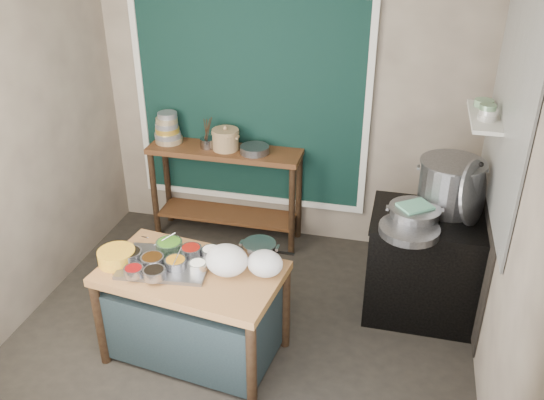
% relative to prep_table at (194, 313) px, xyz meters
% --- Properties ---
extents(floor, '(3.50, 3.00, 0.02)m').
position_rel_prep_table_xyz_m(floor, '(0.27, 0.38, -0.39)').
color(floor, '#29251F').
rests_on(floor, ground).
extents(back_wall, '(3.50, 0.02, 2.80)m').
position_rel_prep_table_xyz_m(back_wall, '(0.27, 1.89, 1.02)').
color(back_wall, gray).
rests_on(back_wall, floor).
extents(left_wall, '(0.02, 3.00, 2.80)m').
position_rel_prep_table_xyz_m(left_wall, '(-1.49, 0.38, 1.02)').
color(left_wall, gray).
rests_on(left_wall, floor).
extents(right_wall, '(0.02, 3.00, 2.80)m').
position_rel_prep_table_xyz_m(right_wall, '(2.03, 0.38, 1.02)').
color(right_wall, gray).
rests_on(right_wall, floor).
extents(curtain_panel, '(2.10, 0.02, 1.90)m').
position_rel_prep_table_xyz_m(curtain_panel, '(-0.08, 1.85, 0.98)').
color(curtain_panel, black).
rests_on(curtain_panel, back_wall).
extents(curtain_frame, '(2.22, 0.03, 2.02)m').
position_rel_prep_table_xyz_m(curtain_frame, '(-0.08, 1.84, 0.98)').
color(curtain_frame, beige).
rests_on(curtain_frame, back_wall).
extents(tile_panel, '(0.02, 1.70, 1.70)m').
position_rel_prep_table_xyz_m(tile_panel, '(2.00, 0.93, 1.48)').
color(tile_panel, '#B2B2AA').
rests_on(tile_panel, right_wall).
extents(soot_patch, '(0.01, 1.30, 1.30)m').
position_rel_prep_table_xyz_m(soot_patch, '(2.01, 1.03, 0.32)').
color(soot_patch, black).
rests_on(soot_patch, right_wall).
extents(wall_shelf, '(0.22, 0.70, 0.03)m').
position_rel_prep_table_xyz_m(wall_shelf, '(1.90, 1.23, 1.23)').
color(wall_shelf, beige).
rests_on(wall_shelf, right_wall).
extents(prep_table, '(1.33, 0.87, 0.75)m').
position_rel_prep_table_xyz_m(prep_table, '(0.00, 0.00, 0.00)').
color(prep_table, brown).
rests_on(prep_table, floor).
extents(back_counter, '(1.45, 0.40, 0.95)m').
position_rel_prep_table_xyz_m(back_counter, '(-0.28, 1.66, 0.10)').
color(back_counter, '#503017').
rests_on(back_counter, floor).
extents(stove_block, '(0.90, 0.68, 0.85)m').
position_rel_prep_table_xyz_m(stove_block, '(1.62, 0.93, 0.05)').
color(stove_block, black).
rests_on(stove_block, floor).
extents(stove_top, '(0.92, 0.69, 0.03)m').
position_rel_prep_table_xyz_m(stove_top, '(1.62, 0.93, 0.49)').
color(stove_top, black).
rests_on(stove_top, stove_block).
extents(condiment_tray, '(0.66, 0.50, 0.03)m').
position_rel_prep_table_xyz_m(condiment_tray, '(-0.19, 0.02, 0.39)').
color(condiment_tray, gray).
rests_on(condiment_tray, prep_table).
extents(condiment_bowls, '(0.69, 0.50, 0.08)m').
position_rel_prep_table_xyz_m(condiment_bowls, '(-0.19, 0.02, 0.44)').
color(condiment_bowls, gray).
rests_on(condiment_bowls, condiment_tray).
extents(yellow_basin, '(0.29, 0.29, 0.10)m').
position_rel_prep_table_xyz_m(yellow_basin, '(-0.53, -0.04, 0.43)').
color(yellow_basin, gold).
rests_on(yellow_basin, prep_table).
extents(saucepan, '(0.25, 0.25, 0.13)m').
position_rel_prep_table_xyz_m(saucepan, '(0.43, 0.25, 0.44)').
color(saucepan, gray).
rests_on(saucepan, prep_table).
extents(plastic_bag_a, '(0.30, 0.26, 0.22)m').
position_rel_prep_table_xyz_m(plastic_bag_a, '(0.26, 0.02, 0.48)').
color(plastic_bag_a, white).
rests_on(plastic_bag_a, prep_table).
extents(plastic_bag_b, '(0.29, 0.26, 0.18)m').
position_rel_prep_table_xyz_m(plastic_bag_b, '(0.51, 0.07, 0.47)').
color(plastic_bag_b, white).
rests_on(plastic_bag_b, prep_table).
extents(bowl_stack, '(0.26, 0.26, 0.29)m').
position_rel_prep_table_xyz_m(bowl_stack, '(-0.86, 1.69, 0.70)').
color(bowl_stack, tan).
rests_on(bowl_stack, back_counter).
extents(utensil_cup, '(0.20, 0.20, 0.09)m').
position_rel_prep_table_xyz_m(utensil_cup, '(-0.44, 1.66, 0.62)').
color(utensil_cup, gray).
rests_on(utensil_cup, back_counter).
extents(ceramic_crock, '(0.34, 0.34, 0.18)m').
position_rel_prep_table_xyz_m(ceramic_crock, '(-0.27, 1.65, 0.66)').
color(ceramic_crock, '#8F6E4E').
rests_on(ceramic_crock, back_counter).
extents(wide_bowl, '(0.31, 0.31, 0.07)m').
position_rel_prep_table_xyz_m(wide_bowl, '(0.01, 1.63, 0.61)').
color(wide_bowl, gray).
rests_on(wide_bowl, back_counter).
extents(stock_pot, '(0.58, 0.58, 0.40)m').
position_rel_prep_table_xyz_m(stock_pot, '(1.72, 1.10, 0.70)').
color(stock_pot, gray).
rests_on(stock_pot, stove_top).
extents(pot_lid, '(0.31, 0.50, 0.48)m').
position_rel_prep_table_xyz_m(pot_lid, '(1.87, 0.92, 0.75)').
color(pot_lid, gray).
rests_on(pot_lid, stove_top).
extents(steamer, '(0.43, 0.43, 0.13)m').
position_rel_prep_table_xyz_m(steamer, '(1.47, 0.81, 0.57)').
color(steamer, gray).
rests_on(steamer, stove_top).
extents(green_cloth, '(0.29, 0.28, 0.02)m').
position_rel_prep_table_xyz_m(green_cloth, '(1.47, 0.81, 0.64)').
color(green_cloth, '#5FAE86').
rests_on(green_cloth, steamer).
extents(shallow_pan, '(0.55, 0.55, 0.06)m').
position_rel_prep_table_xyz_m(shallow_pan, '(1.44, 0.64, 0.53)').
color(shallow_pan, gray).
rests_on(shallow_pan, stove_top).
extents(shelf_bowl_stack, '(0.14, 0.14, 0.11)m').
position_rel_prep_table_xyz_m(shelf_bowl_stack, '(1.90, 1.13, 1.29)').
color(shelf_bowl_stack, silver).
rests_on(shelf_bowl_stack, wall_shelf).
extents(shelf_bowl_green, '(0.16, 0.16, 0.05)m').
position_rel_prep_table_xyz_m(shelf_bowl_green, '(1.90, 1.43, 1.27)').
color(shelf_bowl_green, gray).
rests_on(shelf_bowl_green, wall_shelf).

